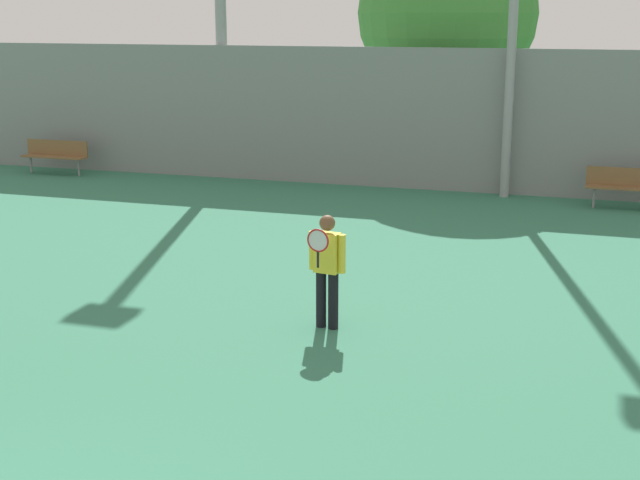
# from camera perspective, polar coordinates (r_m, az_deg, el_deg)

# --- Properties ---
(tennis_player) EXTENTS (0.53, 0.44, 1.57)m
(tennis_player) POSITION_cam_1_polar(r_m,az_deg,el_deg) (11.91, 0.44, -1.64)
(tennis_player) COLOR black
(tennis_player) RESTS_ON ground_plane
(bench_courtside_near) EXTENTS (1.82, 0.40, 0.89)m
(bench_courtside_near) POSITION_cam_1_polar(r_m,az_deg,el_deg) (24.73, -16.57, 5.36)
(bench_courtside_near) COLOR brown
(bench_courtside_near) RESTS_ON ground_plane
(bench_courtside_far) EXTENTS (2.03, 0.40, 0.89)m
(bench_courtside_far) POSITION_cam_1_polar(r_m,az_deg,el_deg) (20.54, 19.47, 3.42)
(bench_courtside_far) COLOR brown
(bench_courtside_far) RESTS_ON ground_plane
(back_fence) EXTENTS (29.12, 0.06, 3.38)m
(back_fence) POSITION_cam_1_polar(r_m,az_deg,el_deg) (21.65, 6.00, 7.69)
(back_fence) COLOR gray
(back_fence) RESTS_ON ground_plane
(tree_green_broad) EXTENTS (4.77, 4.77, 6.55)m
(tree_green_broad) POSITION_cam_1_polar(r_m,az_deg,el_deg) (24.62, 8.16, 14.17)
(tree_green_broad) COLOR brown
(tree_green_broad) RESTS_ON ground_plane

